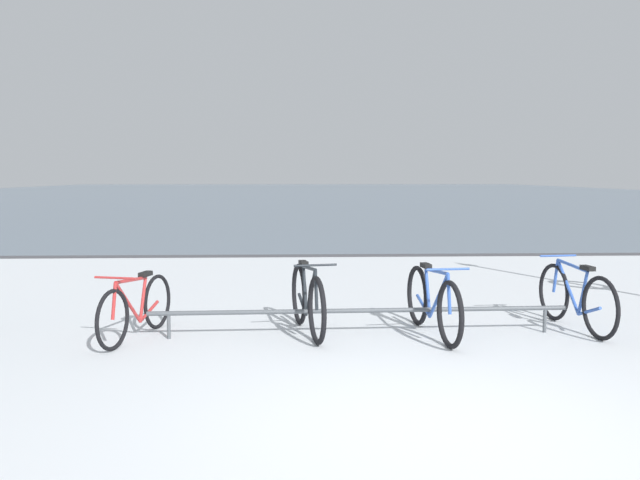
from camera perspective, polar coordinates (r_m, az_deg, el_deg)
ground at (r=58.39m, az=-1.32°, el=3.85°), size 80.00×132.00×0.08m
bike_rack at (r=7.37m, az=3.51°, el=-6.16°), size 4.66×0.19×0.31m
bicycle_0 at (r=7.47m, az=-15.53°, el=-5.66°), size 0.56×1.57×0.74m
bicycle_1 at (r=7.43m, az=-1.09°, el=-5.21°), size 0.48×1.68×0.84m
bicycle_2 at (r=7.44m, az=9.67°, el=-5.34°), size 0.46×1.79×0.82m
bicycle_3 at (r=8.18m, az=21.12°, el=-4.65°), size 0.46×1.69×0.82m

